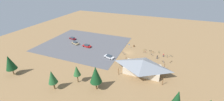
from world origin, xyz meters
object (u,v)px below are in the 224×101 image
Objects in this scene: bicycle_silver_yard_right at (152,54)px; pine_far_west at (52,77)px; pine_far_east at (96,75)px; bicycle_black_yard_front at (150,51)px; bicycle_yellow_lone_east at (145,50)px; car_tan_by_curb at (75,43)px; visitor_by_pavilion at (157,57)px; pine_center at (10,63)px; bicycle_purple_front_row at (123,53)px; bicycle_orange_yard_center at (153,52)px; car_white_end_stall at (109,57)px; car_maroon_second_row at (73,38)px; bicycle_green_edge_south at (159,52)px; bicycle_blue_by_bin at (163,62)px; bicycle_red_yard_left at (145,52)px; bicycle_white_lone_west at (167,56)px; lot_sign at (129,46)px; bicycle_silver_mid_cluster at (125,54)px; bike_pavilion at (142,65)px; visitor_crossing_yard at (163,55)px; pine_west at (177,99)px; pine_mideast at (77,71)px; car_red_near_entry at (87,46)px; trash_bin at (134,46)px; bicycle_orange_near_sign at (171,62)px; bicycle_teal_edge_north at (171,56)px.

pine_far_west is at bearing 53.04° from bicycle_silver_yard_right.
pine_far_east is 35.63m from bicycle_black_yard_front.
bicycle_black_yard_front is at bearing -179.24° from bicycle_yellow_lone_east.
car_tan_by_curb is at bearing -45.14° from pine_far_east.
pine_center is at bearing 33.20° from visitor_by_pavilion.
bicycle_orange_yard_center is at bearing -156.54° from bicycle_purple_front_row.
car_white_end_stall is 30.90m from car_maroon_second_row.
bicycle_green_edge_south reaches higher than bicycle_yellow_lone_east.
bicycle_red_yard_left is (8.70, -6.24, 0.00)m from bicycle_blue_by_bin.
bicycle_white_lone_west is 20.02m from bicycle_purple_front_row.
car_tan_by_curb is (46.86, 3.71, 0.36)m from bicycle_white_lone_west.
car_white_end_stall is (16.15, 13.31, 0.33)m from bicycle_black_yard_front.
pine_far_west is (14.08, 37.83, 3.28)m from lot_sign.
bicycle_orange_yard_center is at bearing -150.30° from bicycle_silver_mid_cluster.
bike_pavilion is 10.25× the size of bicycle_purple_front_row.
bike_pavilion is 9.43× the size of bicycle_white_lone_west.
bicycle_green_edge_south is at bearing -179.03° from bicycle_black_yard_front.
visitor_crossing_yard is (-45.22, -3.19, 0.16)m from car_tan_by_curb.
pine_west reaches higher than pine_mideast.
car_red_near_entry reaches higher than car_white_end_stall.
bicycle_silver_mid_cluster is 1.68m from bicycle_purple_front_row.
trash_bin is (8.11, -20.90, -2.54)m from bike_pavilion.
bicycle_silver_mid_cluster is at bearing 2.06° from bicycle_orange_near_sign.
bike_pavilion is at bearing 132.22° from bicycle_silver_mid_cluster.
pine_far_east is (1.65, 32.84, 4.18)m from lot_sign.
visitor_by_pavilion is (-28.54, -31.95, -3.72)m from pine_far_west.
pine_far_east is 38.41m from bicycle_teal_edge_north.
bicycle_silver_yard_right is 0.32× the size of car_tan_by_curb.
pine_far_east is 4.94× the size of bicycle_orange_yard_center.
bicycle_black_yard_front is at bearing -91.68° from bike_pavilion.
pine_center reaches higher than bicycle_yellow_lone_east.
trash_bin is 0.54× the size of bicycle_white_lone_west.
car_white_end_stall is (5.85, 5.47, 0.32)m from bicycle_silver_mid_cluster.
pine_far_east is 25.80m from bicycle_silver_mid_cluster.
bicycle_green_edge_south is 1.19× the size of bicycle_purple_front_row.
visitor_crossing_yard is (-16.57, -4.77, 0.53)m from bicycle_silver_mid_cluster.
bicycle_silver_mid_cluster is (-2.01, -25.19, -5.22)m from pine_far_east.
car_red_near_entry is (41.94, -26.82, -4.52)m from pine_west.
car_tan_by_curb is (45.58, -2.26, 0.36)m from bicycle_blue_by_bin.
bicycle_teal_edge_north is 0.89× the size of visitor_by_pavilion.
bike_pavilion is 21.06m from lot_sign.
bicycle_green_edge_south reaches higher than bicycle_teal_edge_north.
pine_center reaches higher than bicycle_silver_mid_cluster.
pine_far_west is at bearing 64.42° from bicycle_silver_mid_cluster.
bicycle_teal_edge_north is 0.98× the size of bicycle_white_lone_west.
bicycle_teal_edge_north is at bearing -174.80° from car_tan_by_curb.
bicycle_green_edge_south is 1.26× the size of bicycle_blue_by_bin.
trash_bin is 17.26m from bicycle_white_lone_west.
bicycle_silver_yard_right is at bearing -173.83° from car_red_near_entry.
bicycle_black_yard_front is 11.95m from bicycle_orange_near_sign.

